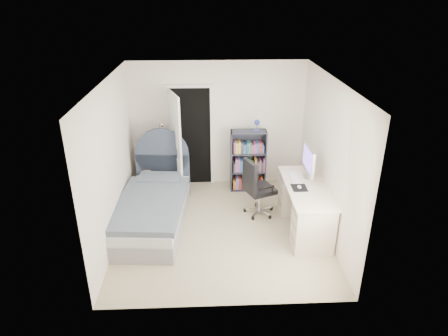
{
  "coord_description": "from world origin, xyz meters",
  "views": [
    {
      "loc": [
        -0.21,
        -5.72,
        3.71
      ],
      "look_at": [
        0.04,
        0.08,
        1.09
      ],
      "focal_mm": 32.0,
      "sensor_mm": 36.0,
      "label": 1
    }
  ],
  "objects_px": {
    "bed": "(154,206)",
    "office_chair": "(256,185)",
    "nightstand": "(151,177)",
    "floor_lamp": "(163,162)",
    "bookcase": "(248,163)",
    "desk": "(305,205)"
  },
  "relations": [
    {
      "from": "bookcase",
      "to": "nightstand",
      "type": "bearing_deg",
      "value": -176.41
    },
    {
      "from": "nightstand",
      "to": "floor_lamp",
      "type": "bearing_deg",
      "value": 47.66
    },
    {
      "from": "nightstand",
      "to": "desk",
      "type": "xyz_separation_m",
      "value": [
        2.71,
        -1.37,
        0.08
      ]
    },
    {
      "from": "nightstand",
      "to": "office_chair",
      "type": "height_order",
      "value": "office_chair"
    },
    {
      "from": "nightstand",
      "to": "floor_lamp",
      "type": "distance_m",
      "value": 0.4
    },
    {
      "from": "bookcase",
      "to": "office_chair",
      "type": "height_order",
      "value": "bookcase"
    },
    {
      "from": "floor_lamp",
      "to": "bookcase",
      "type": "distance_m",
      "value": 1.7
    },
    {
      "from": "nightstand",
      "to": "bookcase",
      "type": "relative_size",
      "value": 0.37
    },
    {
      "from": "bed",
      "to": "floor_lamp",
      "type": "bearing_deg",
      "value": 88.06
    },
    {
      "from": "bookcase",
      "to": "desk",
      "type": "xyz_separation_m",
      "value": [
        0.79,
        -1.49,
        -0.13
      ]
    },
    {
      "from": "bed",
      "to": "desk",
      "type": "distance_m",
      "value": 2.55
    },
    {
      "from": "bed",
      "to": "bookcase",
      "type": "xyz_separation_m",
      "value": [
        1.74,
        1.2,
        0.25
      ]
    },
    {
      "from": "nightstand",
      "to": "floor_lamp",
      "type": "xyz_separation_m",
      "value": [
        0.23,
        0.25,
        0.21
      ]
    },
    {
      "from": "bed",
      "to": "nightstand",
      "type": "bearing_deg",
      "value": 99.55
    },
    {
      "from": "bed",
      "to": "office_chair",
      "type": "relative_size",
      "value": 2.19
    },
    {
      "from": "floor_lamp",
      "to": "desk",
      "type": "distance_m",
      "value": 2.97
    },
    {
      "from": "nightstand",
      "to": "floor_lamp",
      "type": "height_order",
      "value": "floor_lamp"
    },
    {
      "from": "bed",
      "to": "office_chair",
      "type": "bearing_deg",
      "value": 6.11
    },
    {
      "from": "floor_lamp",
      "to": "desk",
      "type": "bearing_deg",
      "value": -33.06
    },
    {
      "from": "bed",
      "to": "desk",
      "type": "relative_size",
      "value": 1.41
    },
    {
      "from": "nightstand",
      "to": "bookcase",
      "type": "height_order",
      "value": "bookcase"
    },
    {
      "from": "nightstand",
      "to": "office_chair",
      "type": "bearing_deg",
      "value": -24.44
    }
  ]
}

